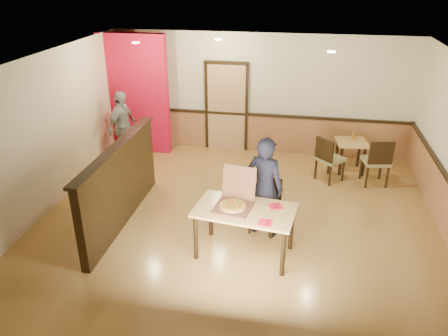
% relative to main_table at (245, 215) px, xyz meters
% --- Properties ---
extents(floor, '(7.00, 7.00, 0.00)m').
position_rel_main_table_xyz_m(floor, '(-0.24, 0.78, -0.70)').
color(floor, '#AB8142').
rests_on(floor, ground).
extents(ceiling, '(7.00, 7.00, 0.00)m').
position_rel_main_table_xyz_m(ceiling, '(-0.24, 0.78, 2.10)').
color(ceiling, black).
rests_on(ceiling, wall_back).
extents(wall_back, '(7.00, 0.00, 7.00)m').
position_rel_main_table_xyz_m(wall_back, '(-0.24, 4.28, 0.70)').
color(wall_back, beige).
rests_on(wall_back, floor).
extents(wall_left, '(0.00, 7.00, 7.00)m').
position_rel_main_table_xyz_m(wall_left, '(-3.74, 0.78, 0.70)').
color(wall_left, beige).
rests_on(wall_left, floor).
extents(wainscot_back, '(7.00, 0.04, 0.90)m').
position_rel_main_table_xyz_m(wainscot_back, '(-0.24, 4.25, -0.25)').
color(wainscot_back, '#9B653E').
rests_on(wainscot_back, floor).
extents(chair_rail_back, '(7.00, 0.06, 0.06)m').
position_rel_main_table_xyz_m(chair_rail_back, '(-0.24, 4.23, 0.22)').
color(chair_rail_back, black).
rests_on(chair_rail_back, wall_back).
extents(back_door, '(0.90, 0.06, 2.10)m').
position_rel_main_table_xyz_m(back_door, '(-1.04, 4.24, 0.35)').
color(back_door, tan).
rests_on(back_door, wall_back).
extents(booth_partition, '(0.20, 3.10, 1.44)m').
position_rel_main_table_xyz_m(booth_partition, '(-2.24, 0.58, 0.04)').
color(booth_partition, black).
rests_on(booth_partition, floor).
extents(red_accent_panel, '(1.60, 0.20, 2.78)m').
position_rel_main_table_xyz_m(red_accent_panel, '(-3.14, 3.78, 0.70)').
color(red_accent_panel, red).
rests_on(red_accent_panel, floor).
extents(spot_a, '(0.14, 0.14, 0.02)m').
position_rel_main_table_xyz_m(spot_a, '(-2.54, 2.58, 2.08)').
color(spot_a, beige).
rests_on(spot_a, ceiling).
extents(spot_b, '(0.14, 0.14, 0.02)m').
position_rel_main_table_xyz_m(spot_b, '(-1.04, 3.28, 2.08)').
color(spot_b, beige).
rests_on(spot_b, ceiling).
extents(spot_c, '(0.14, 0.14, 0.02)m').
position_rel_main_table_xyz_m(spot_c, '(1.16, 2.28, 2.08)').
color(spot_c, beige).
rests_on(spot_c, ceiling).
extents(main_table, '(1.60, 1.05, 0.81)m').
position_rel_main_table_xyz_m(main_table, '(0.00, 0.00, 0.00)').
color(main_table, tan).
rests_on(main_table, floor).
extents(diner_chair, '(0.55, 0.55, 0.93)m').
position_rel_main_table_xyz_m(diner_chair, '(0.26, 0.79, -0.19)').
color(diner_chair, olive).
rests_on(diner_chair, floor).
extents(side_chair_left, '(0.68, 0.68, 0.98)m').
position_rel_main_table_xyz_m(side_chair_left, '(1.35, 2.86, -0.16)').
color(side_chair_left, olive).
rests_on(side_chair_left, floor).
extents(side_chair_right, '(0.59, 0.59, 1.02)m').
position_rel_main_table_xyz_m(side_chair_right, '(2.32, 2.84, -0.14)').
color(side_chair_right, olive).
rests_on(side_chair_right, floor).
extents(side_table, '(0.72, 0.72, 0.69)m').
position_rel_main_table_xyz_m(side_table, '(1.86, 3.47, -0.18)').
color(side_table, tan).
rests_on(side_table, floor).
extents(diner, '(0.74, 0.61, 1.74)m').
position_rel_main_table_xyz_m(diner, '(0.23, 0.64, 0.17)').
color(diner, black).
rests_on(diner, floor).
extents(passerby, '(0.58, 1.02, 1.64)m').
position_rel_main_table_xyz_m(passerby, '(-3.24, 3.12, 0.12)').
color(passerby, '#98979F').
rests_on(passerby, floor).
extents(pizza_box, '(0.62, 0.70, 0.56)m').
position_rel_main_table_xyz_m(pizza_box, '(-0.18, 0.03, 0.18)').
color(pizza_box, brown).
rests_on(pizza_box, main_table).
extents(pizza, '(0.51, 0.51, 0.03)m').
position_rel_main_table_xyz_m(pizza, '(-0.18, -0.03, 0.16)').
color(pizza, gold).
rests_on(pizza, pizza_box).
extents(napkin_near, '(0.21, 0.21, 0.01)m').
position_rel_main_table_xyz_m(napkin_near, '(0.34, -0.33, 0.11)').
color(napkin_near, red).
rests_on(napkin_near, main_table).
extents(napkin_far, '(0.26, 0.26, 0.01)m').
position_rel_main_table_xyz_m(napkin_far, '(0.44, 0.16, 0.11)').
color(napkin_far, red).
rests_on(napkin_far, main_table).
extents(condiment, '(0.07, 0.07, 0.16)m').
position_rel_main_table_xyz_m(condiment, '(1.89, 3.60, 0.08)').
color(condiment, '#95551B').
rests_on(condiment, side_table).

